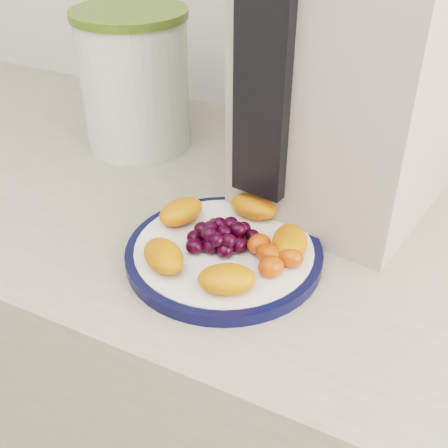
% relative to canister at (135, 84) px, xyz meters
% --- Properties ---
extents(counter, '(3.50, 0.60, 0.90)m').
position_rel_canister_xyz_m(counter, '(0.23, -0.09, -0.55)').
color(counter, '#AEA590').
rests_on(counter, floor).
extents(cabinet_face, '(3.48, 0.58, 0.84)m').
position_rel_canister_xyz_m(cabinet_face, '(0.23, -0.09, -0.58)').
color(cabinet_face, brown).
rests_on(cabinet_face, floor).
extents(plate_rim, '(0.23, 0.23, 0.01)m').
position_rel_canister_xyz_m(plate_rim, '(0.27, -0.22, -0.09)').
color(plate_rim, '#090E33').
rests_on(plate_rim, counter).
extents(plate_face, '(0.21, 0.21, 0.02)m').
position_rel_canister_xyz_m(plate_face, '(0.27, -0.22, -0.09)').
color(plate_face, white).
rests_on(plate_face, counter).
extents(canister, '(0.21, 0.21, 0.20)m').
position_rel_canister_xyz_m(canister, '(0.00, 0.00, 0.00)').
color(canister, '#3F6624').
rests_on(canister, counter).
extents(canister_lid, '(0.22, 0.22, 0.01)m').
position_rel_canister_xyz_m(canister_lid, '(0.00, 0.00, 0.11)').
color(canister_lid, '#526A24').
rests_on(canister_lid, canister).
extents(appliance_body, '(0.26, 0.34, 0.39)m').
position_rel_canister_xyz_m(appliance_body, '(0.35, 0.01, 0.09)').
color(appliance_body, '#AEA498').
rests_on(appliance_body, counter).
extents(appliance_panel, '(0.07, 0.03, 0.29)m').
position_rel_canister_xyz_m(appliance_panel, '(0.27, -0.14, 0.10)').
color(appliance_panel, black).
rests_on(appliance_panel, appliance_body).
extents(fruit_plate, '(0.20, 0.20, 0.03)m').
position_rel_canister_xyz_m(fruit_plate, '(0.27, -0.22, -0.07)').
color(fruit_plate, '#D75718').
rests_on(fruit_plate, plate_face).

